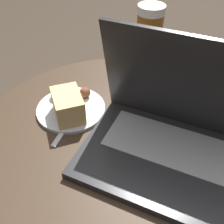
# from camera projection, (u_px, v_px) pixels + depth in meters

# --- Properties ---
(table) EXTENTS (0.71, 0.71, 0.55)m
(table) POSITION_uv_depth(u_px,v_px,m) (117.00, 171.00, 0.72)
(table) COLOR black
(table) RESTS_ON ground_plane
(laptop) EXTENTS (0.41, 0.34, 0.26)m
(laptop) POSITION_uv_depth(u_px,v_px,m) (170.00, 135.00, 0.55)
(laptop) COLOR #232326
(laptop) RESTS_ON table
(beer_glass) EXTENTS (0.07, 0.07, 0.23)m
(beer_glass) POSITION_uv_depth(u_px,v_px,m) (148.00, 47.00, 0.72)
(beer_glass) COLOR brown
(beer_glass) RESTS_ON table
(snack_plate) EXTENTS (0.18, 0.18, 0.07)m
(snack_plate) POSITION_uv_depth(u_px,v_px,m) (69.00, 105.00, 0.67)
(snack_plate) COLOR silver
(snack_plate) RESTS_ON table
(fork) EXTENTS (0.08, 0.18, 0.00)m
(fork) POSITION_uv_depth(u_px,v_px,m) (74.00, 116.00, 0.67)
(fork) COLOR silver
(fork) RESTS_ON table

